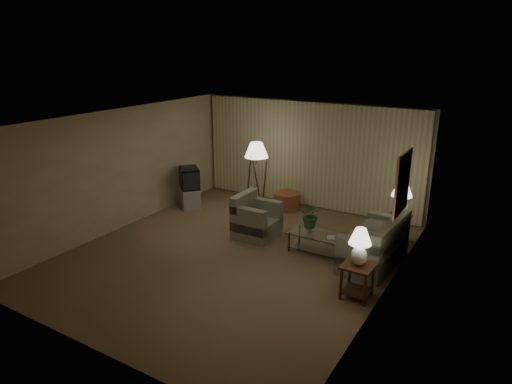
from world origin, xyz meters
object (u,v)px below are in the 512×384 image
at_px(crt_tv, 189,178).
at_px(sofa, 373,246).
at_px(side_table_far, 399,225).
at_px(floor_lamp, 256,176).
at_px(table_lamp_near, 360,244).
at_px(table_lamp_far, 402,196).
at_px(tv_cabinet, 190,197).
at_px(side_table_near, 357,275).
at_px(armchair, 257,220).
at_px(ottoman, 287,201).
at_px(vase, 311,228).
at_px(coffee_table, 317,240).

bearing_deg(crt_tv, sofa, 33.95).
xyz_separation_m(side_table_far, floor_lamp, (-3.52, 0.02, 0.53)).
distance_m(table_lamp_near, table_lamp_far, 2.60).
xyz_separation_m(table_lamp_near, tv_cabinet, (-5.20, 2.09, -0.73)).
distance_m(side_table_near, crt_tv, 5.62).
bearing_deg(armchair, ottoman, 6.72).
relative_size(side_table_far, floor_lamp, 0.34).
distance_m(crt_tv, vase, 3.89).
height_order(sofa, coffee_table, sofa).
bearing_deg(ottoman, table_lamp_near, -47.15).
height_order(side_table_far, coffee_table, side_table_far).
height_order(table_lamp_near, tv_cabinet, table_lamp_near).
xyz_separation_m(table_lamp_far, crt_tv, (-5.20, -0.51, -0.27)).
distance_m(sofa, coffee_table, 1.12).
height_order(table_lamp_near, table_lamp_far, table_lamp_far).
xyz_separation_m(crt_tv, ottoman, (2.23, 1.10, -0.55)).
xyz_separation_m(sofa, ottoman, (-2.82, 1.85, -0.15)).
distance_m(side_table_near, tv_cabinet, 5.61).
bearing_deg(armchair, sofa, -89.89).
bearing_deg(ottoman, tv_cabinet, -153.76).
relative_size(table_lamp_far, coffee_table, 0.64).
distance_m(coffee_table, tv_cabinet, 4.02).
height_order(table_lamp_near, coffee_table, table_lamp_near).
relative_size(table_lamp_near, vase, 4.28).
bearing_deg(floor_lamp, armchair, -58.78).
bearing_deg(vase, sofa, 4.52).
xyz_separation_m(table_lamp_near, coffee_table, (-1.27, 1.25, -0.70)).
xyz_separation_m(armchair, tv_cabinet, (-2.47, 0.77, -0.12)).
height_order(table_lamp_far, tv_cabinet, table_lamp_far).
distance_m(table_lamp_near, vase, 1.95).
distance_m(side_table_near, vase, 1.89).
xyz_separation_m(coffee_table, crt_tv, (-3.93, 0.84, 0.49)).
bearing_deg(side_table_near, table_lamp_near, -172.87).
relative_size(coffee_table, tv_cabinet, 1.40).
xyz_separation_m(armchair, table_lamp_near, (2.73, -1.32, 0.61)).
height_order(coffee_table, floor_lamp, floor_lamp).
relative_size(coffee_table, crt_tv, 1.53).
bearing_deg(vase, table_lamp_far, 43.65).
relative_size(armchair, side_table_far, 1.50).
bearing_deg(floor_lamp, side_table_near, -36.74).
height_order(side_table_near, table_lamp_far, table_lamp_far).
relative_size(tv_cabinet, ottoman, 1.26).
distance_m(sofa, table_lamp_far, 1.42).
bearing_deg(ottoman, vase, -51.47).
distance_m(side_table_far, floor_lamp, 3.56).
relative_size(armchair, coffee_table, 0.78).
distance_m(floor_lamp, ottoman, 1.07).
relative_size(sofa, crt_tv, 2.37).
relative_size(side_table_far, table_lamp_near, 0.94).
bearing_deg(table_lamp_far, crt_tv, -174.44).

